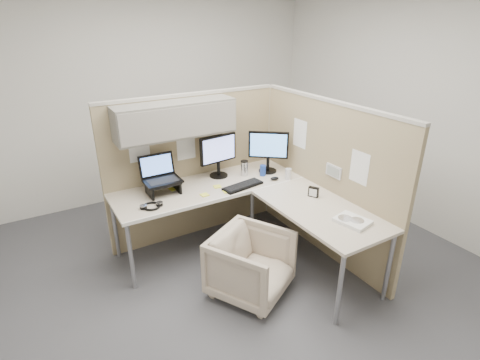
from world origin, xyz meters
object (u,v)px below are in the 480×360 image
monitor_left (218,153)px  keyboard (243,186)px  office_chair (251,262)px  desk (249,199)px

monitor_left → keyboard: bearing=-85.4°
office_chair → desk: bearing=31.8°
office_chair → keyboard: bearing=35.7°
desk → keyboard: bearing=75.6°
desk → monitor_left: bearing=93.0°
office_chair → keyboard: (0.31, 0.67, 0.42)m
office_chair → monitor_left: size_ratio=1.40×
desk → monitor_left: size_ratio=4.29×
desk → office_chair: (-0.27, -0.48, -0.36)m
desk → office_chair: desk is taller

